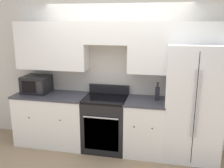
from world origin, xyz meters
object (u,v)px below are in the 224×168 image
at_px(microwave, 36,84).
at_px(bottle, 157,93).
at_px(refrigerator, 193,103).
at_px(oven_range, 106,123).

distance_m(microwave, bottle, 2.17).
relative_size(refrigerator, bottle, 6.09).
relative_size(oven_range, bottle, 3.57).
bearing_deg(bottle, microwave, 179.92).
relative_size(oven_range, refrigerator, 0.59).
xyz_separation_m(refrigerator, microwave, (-2.74, 0.01, 0.16)).
bearing_deg(refrigerator, bottle, 178.99).
bearing_deg(refrigerator, microwave, 179.73).
height_order(oven_range, microwave, microwave).
bearing_deg(oven_range, bottle, 3.50).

